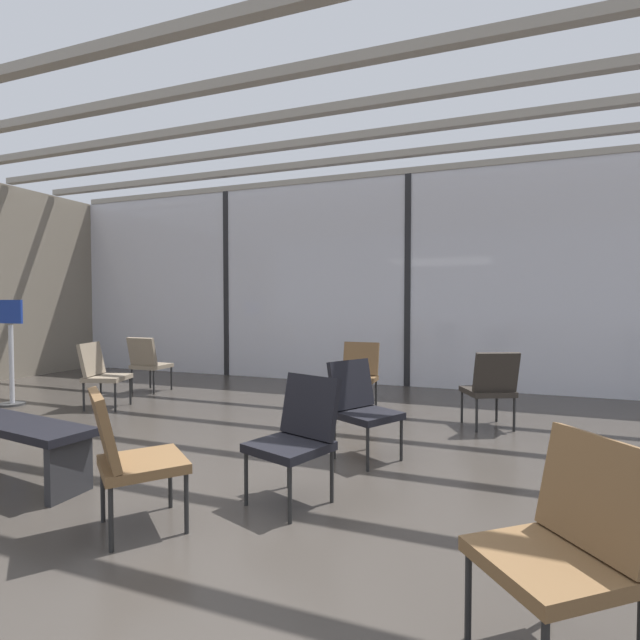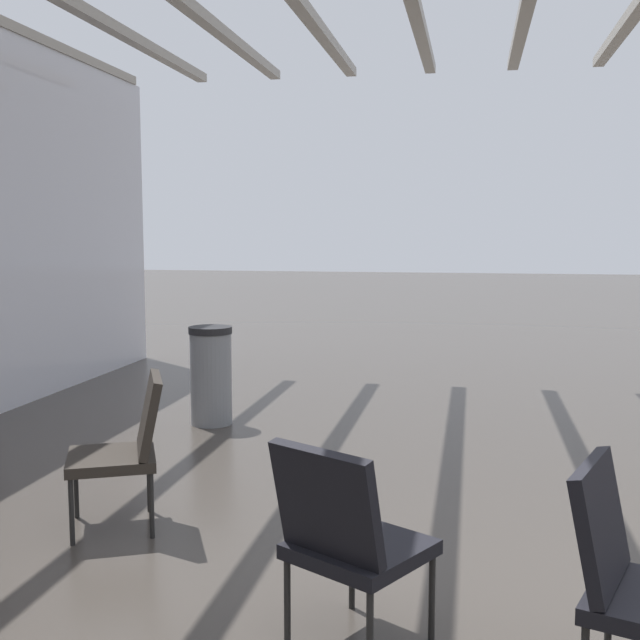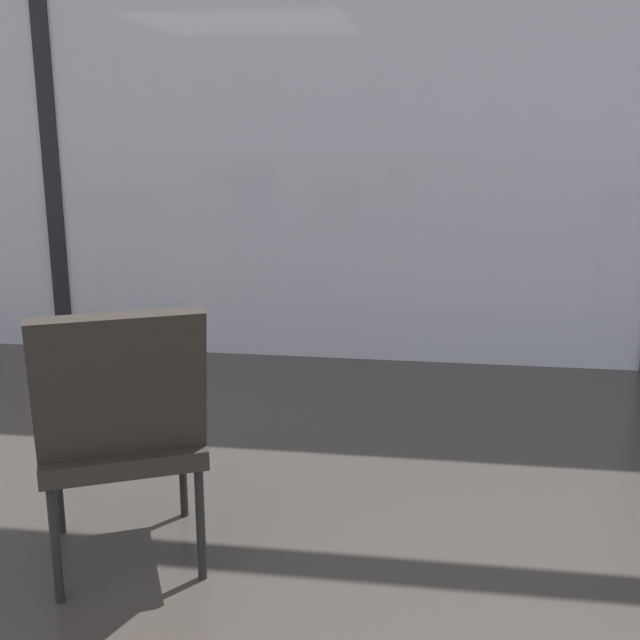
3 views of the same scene
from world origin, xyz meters
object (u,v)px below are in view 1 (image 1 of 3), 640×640
Objects in this scene: lounge_chair_2 at (148,361)px; lounge_chair_3 at (358,371)px; lounge_chair_1 at (298,431)px; lounge_chair_4 at (568,536)px; info_sign at (11,356)px; lounge_chair_5 at (491,385)px; lounge_chair_6 at (361,403)px; parked_airplane at (508,275)px; lounge_chair_7 at (127,451)px; waiting_bench at (16,435)px; lounge_chair_0 at (101,371)px.

lounge_chair_3 is (3.40, 0.07, 0.00)m from lounge_chair_2.
lounge_chair_4 is at bearing -12.90° from lounge_chair_1.
lounge_chair_5 is at bearing 9.39° from info_sign.
lounge_chair_2 is 6.65m from lounge_chair_4.
lounge_chair_1 is 2.78m from lounge_chair_5.
lounge_chair_5 is 1.00× the size of lounge_chair_6.
lounge_chair_3 is 4.73m from info_sign.
lounge_chair_1 is at bearing -98.01° from parked_airplane.
lounge_chair_5 is 1.00× the size of lounge_chair_7.
lounge_chair_6 is 2.81m from waiting_bench.
parked_airplane is 9.17× the size of waiting_bench.
lounge_chair_4 is 1.00× the size of lounge_chair_6.
lounge_chair_0 is at bearing -3.29° from lounge_chair_7.
lounge_chair_4 is 6.93m from info_sign.
lounge_chair_2 is at bearing -11.74° from lounge_chair_7.
parked_airplane is 12.29m from lounge_chair_4.
lounge_chair_3 is 1.00× the size of lounge_chair_7.
waiting_bench is (-2.38, -1.50, -0.13)m from lounge_chair_6.
waiting_bench is (-2.21, -0.45, -0.13)m from lounge_chair_1.
parked_airplane is 16.24× the size of lounge_chair_3.
lounge_chair_0 is at bearing -119.01° from parked_airplane.
lounge_chair_2 and lounge_chair_6 have the same top height.
waiting_bench is at bearing 14.99° from lounge_chair_5.
parked_airplane is at bearing 21.92° from lounge_chair_6.
waiting_bench is at bearing -35.65° from info_sign.
lounge_chair_3 reaches higher than waiting_bench.
lounge_chair_6 is (-1.09, -1.44, 0.00)m from lounge_chair_5.
lounge_chair_3 is at bearing -110.14° from waiting_bench.
lounge_chair_6 is at bearing -139.87° from waiting_bench.
lounge_chair_7 is 4.69m from info_sign.
info_sign is (-5.06, 0.42, 0.18)m from lounge_chair_6.
lounge_chair_3 is at bearing 18.27° from info_sign.
lounge_chair_1 is 1.00× the size of lounge_chair_3.
lounge_chair_3 is 1.98m from lounge_chair_6.
lounge_chair_1 is 4.78m from lounge_chair_2.
lounge_chair_5 is (4.88, 0.70, 0.00)m from lounge_chair_0.
parked_airplane is 9.81× the size of info_sign.
info_sign reaches higher than waiting_bench.
parked_airplane is 11.74m from info_sign.
lounge_chair_5 is 6.23m from info_sign.
lounge_chair_5 is at bearing -82.99° from lounge_chair_7.
lounge_chair_5 is 1.80m from lounge_chair_6.
lounge_chair_4 is 2.50m from lounge_chair_6.
lounge_chair_1 is (3.63, -1.78, 0.00)m from lounge_chair_0.
waiting_bench is at bearing 152.10° from lounge_chair_6.
lounge_chair_7 is at bearing -101.16° from parked_airplane.
parked_airplane is at bearing 56.29° from info_sign.
lounge_chair_5 is (-0.32, -8.67, -1.70)m from parked_airplane.
lounge_chair_4 is at bearing -115.74° from lounge_chair_6.
lounge_chair_4 is at bearing -64.60° from lounge_chair_3.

